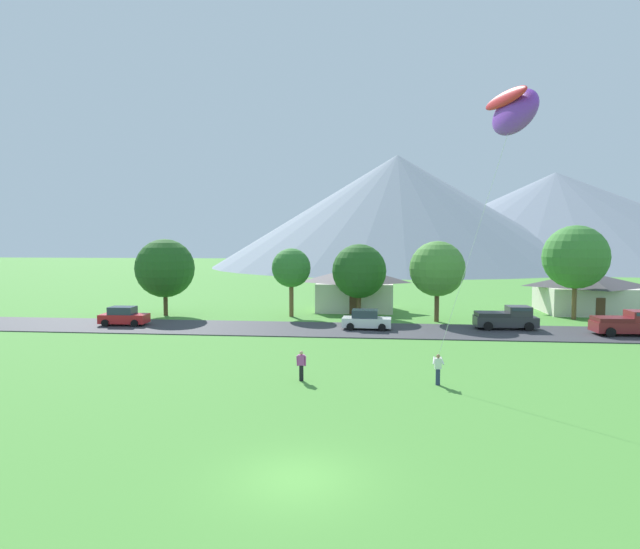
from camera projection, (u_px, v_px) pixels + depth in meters
The scene contains 17 objects.
ground_plane at pixel (297, 479), 17.25m from camera, with size 400.00×400.00×0.00m, color #4C8E38.
road_strip at pixel (346, 330), 45.60m from camera, with size 160.00×7.53×0.08m, color #38383D.
mountain_central_ridge at pixel (397, 211), 155.45m from camera, with size 107.71×107.71×32.65m, color gray.
mountain_far_east_ridge at pixel (555, 218), 171.74m from camera, with size 130.09×130.09×29.63m, color gray.
house_leftmost at pixel (355, 288), 58.19m from camera, with size 8.84×6.59×4.83m.
house_left_center at pixel (586, 292), 56.58m from camera, with size 9.67×8.22×4.36m.
tree_near_left at pixel (291, 268), 53.44m from camera, with size 3.96×3.96×6.96m.
tree_left_of_center at pixel (576, 257), 51.45m from camera, with size 6.21×6.21×9.24m.
tree_center at pixel (437, 269), 50.05m from camera, with size 5.26×5.26×7.70m.
tree_right_of_center at pixel (359, 271), 53.41m from camera, with size 5.49×5.49×7.39m.
tree_near_right at pixel (165, 268), 54.16m from camera, with size 6.01×6.01×7.90m.
parked_car_red_west_end at pixel (124, 316), 47.86m from camera, with size 4.26×2.19×1.68m.
parked_car_white_mid_west at pixel (366, 320), 45.73m from camera, with size 4.27×2.22×1.68m.
pickup_truck_maroon_west_side at pixel (628, 323), 42.82m from camera, with size 5.28×2.49×1.99m.
pickup_truck_charcoal_east_side at pixel (507, 318), 45.78m from camera, with size 5.27×2.46×1.99m.
kite_flyer_with_kite at pixel (513, 114), 28.19m from camera, with size 5.69×4.32×15.89m.
watcher_person at pixel (301, 365), 29.20m from camera, with size 0.56×0.24×1.68m.
Camera 1 is at (2.50, -16.60, 7.82)m, focal length 29.64 mm.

